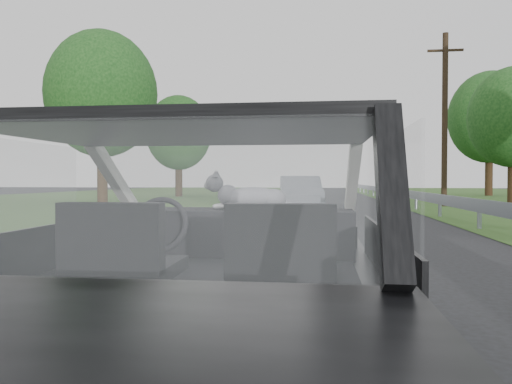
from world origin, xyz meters
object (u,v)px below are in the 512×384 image
(utility_pole, at_px, (445,120))
(highway_sign, at_px, (446,181))
(cat, at_px, (253,197))
(other_car, at_px, (300,195))
(subject_car, at_px, (212,267))

(utility_pole, bearing_deg, highway_sign, 75.20)
(cat, xyz_separation_m, highway_sign, (6.72, 22.73, 0.02))
(other_car, xyz_separation_m, utility_pole, (6.19, 5.32, 3.17))
(cat, relative_size, utility_pole, 0.07)
(other_car, bearing_deg, utility_pole, 35.26)
(highway_sign, bearing_deg, cat, -91.52)
(other_car, xyz_separation_m, highway_sign, (6.97, 8.27, 0.44))
(cat, xyz_separation_m, other_car, (-0.25, 14.45, -0.42))
(highway_sign, bearing_deg, utility_pole, -89.85)
(cat, distance_m, other_car, 14.46)
(other_car, relative_size, utility_pole, 0.53)
(subject_car, height_order, utility_pole, utility_pole)
(subject_car, bearing_deg, other_car, 90.43)
(subject_car, bearing_deg, highway_sign, 73.66)
(cat, bearing_deg, highway_sign, 74.34)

